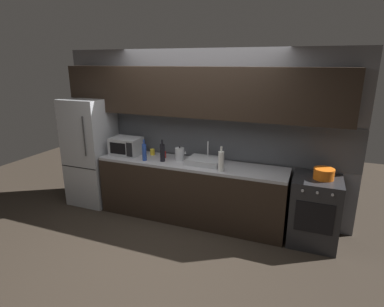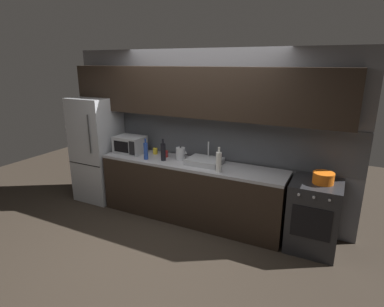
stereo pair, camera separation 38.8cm
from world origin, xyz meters
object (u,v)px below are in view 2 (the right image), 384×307
at_px(oven_range, 313,216).
at_px(mug_yellow, 155,151).
at_px(wine_bottle_dark, 163,152).
at_px(wine_bottle_white, 219,162).
at_px(refrigerator, 98,149).
at_px(microwave, 130,145).
at_px(kettle, 181,154).
at_px(cooking_pot, 323,178).
at_px(mug_red, 165,154).
at_px(wine_bottle_blue, 146,151).

xyz_separation_m(oven_range, mug_yellow, (-2.44, 0.14, 0.50)).
distance_m(wine_bottle_dark, mug_yellow, 0.39).
distance_m(wine_bottle_dark, wine_bottle_white, 0.93).
bearing_deg(refrigerator, mug_yellow, 7.39).
distance_m(microwave, kettle, 0.91).
relative_size(microwave, cooking_pot, 1.83).
bearing_deg(microwave, kettle, 1.84).
bearing_deg(mug_red, microwave, -174.90).
bearing_deg(kettle, oven_range, -1.45).
xyz_separation_m(mug_red, mug_yellow, (-0.23, 0.07, -0.00)).
relative_size(microwave, wine_bottle_white, 1.35).
height_order(wine_bottle_dark, mug_red, wine_bottle_dark).
distance_m(refrigerator, cooking_pot, 3.58).
relative_size(kettle, cooking_pot, 0.85).
relative_size(refrigerator, kettle, 8.25).
height_order(wine_bottle_blue, mug_yellow, wine_bottle_blue).
bearing_deg(mug_red, wine_bottle_white, -14.99).
bearing_deg(mug_red, kettle, -5.36).
xyz_separation_m(oven_range, wine_bottle_blue, (-2.41, -0.16, 0.58)).
relative_size(kettle, wine_bottle_dark, 0.65).
bearing_deg(refrigerator, wine_bottle_blue, -8.11).
relative_size(wine_bottle_dark, mug_yellow, 3.47).
bearing_deg(microwave, wine_bottle_blue, -22.32).
xyz_separation_m(oven_range, cooking_pot, (0.06, 0.00, 0.52)).
bearing_deg(wine_bottle_dark, microwave, 170.82).
relative_size(refrigerator, cooking_pot, 6.97).
bearing_deg(wine_bottle_dark, mug_red, 112.53).
relative_size(wine_bottle_white, mug_yellow, 3.62).
relative_size(wine_bottle_white, mug_red, 3.50).
height_order(microwave, wine_bottle_white, wine_bottle_white).
relative_size(refrigerator, oven_range, 1.95).
bearing_deg(kettle, wine_bottle_white, -18.65).
xyz_separation_m(kettle, wine_bottle_blue, (-0.48, -0.21, 0.04)).
height_order(kettle, cooking_pot, kettle).
distance_m(microwave, mug_yellow, 0.43).
bearing_deg(oven_range, cooking_pot, 1.36).
bearing_deg(oven_range, mug_yellow, 176.69).
xyz_separation_m(wine_bottle_dark, mug_yellow, (-0.30, 0.23, -0.09)).
xyz_separation_m(microwave, mug_yellow, (0.40, 0.12, -0.09)).
height_order(refrigerator, kettle, refrigerator).
height_order(microwave, wine_bottle_blue, wine_bottle_blue).
bearing_deg(wine_bottle_white, oven_range, 8.85).
xyz_separation_m(oven_range, microwave, (-2.84, 0.02, 0.58)).
bearing_deg(mug_yellow, wine_bottle_white, -15.20).
xyz_separation_m(wine_bottle_white, cooking_pot, (1.28, 0.19, -0.07)).
distance_m(oven_range, wine_bottle_white, 1.37).
distance_m(refrigerator, oven_range, 3.55).
relative_size(microwave, mug_red, 4.71).
bearing_deg(wine_bottle_dark, wine_bottle_white, -6.03).
bearing_deg(wine_bottle_white, kettle, 161.35).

